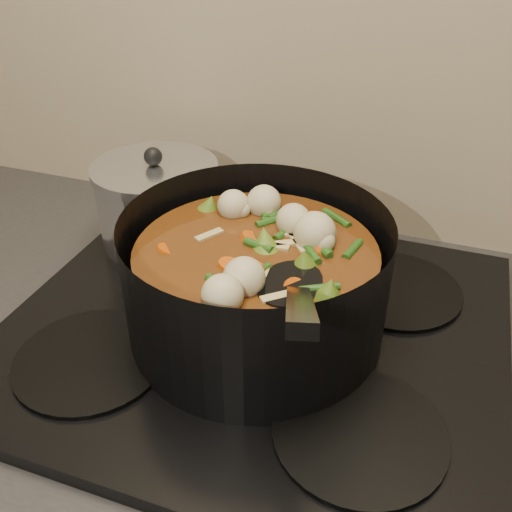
% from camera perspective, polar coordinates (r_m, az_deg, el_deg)
% --- Properties ---
extents(stovetop, '(0.62, 0.54, 0.03)m').
position_cam_1_polar(stovetop, '(0.74, -0.10, -7.27)').
color(stovetop, black).
rests_on(stovetop, counter).
extents(stockpot, '(0.34, 0.42, 0.23)m').
position_cam_1_polar(stockpot, '(0.68, 0.03, -2.60)').
color(stockpot, black).
rests_on(stockpot, stovetop).
extents(saucepan, '(0.19, 0.19, 0.15)m').
position_cam_1_polar(saucepan, '(0.89, -9.78, 5.26)').
color(saucepan, silver).
rests_on(saucepan, stovetop).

